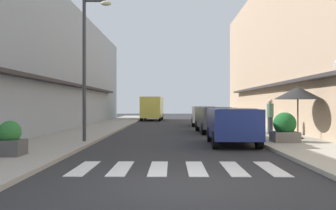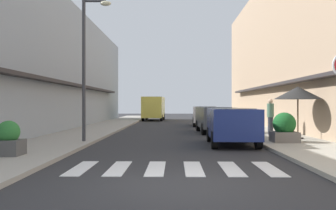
{
  "view_description": "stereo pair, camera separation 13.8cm",
  "coord_description": "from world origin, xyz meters",
  "px_view_note": "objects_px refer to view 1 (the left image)",
  "views": [
    {
      "loc": [
        -0.13,
        -7.39,
        1.63
      ],
      "look_at": [
        -0.33,
        10.76,
        1.59
      ],
      "focal_mm": 39.8,
      "sensor_mm": 36.0,
      "label": 1
    },
    {
      "loc": [
        0.01,
        -7.39,
        1.63
      ],
      "look_at": [
        -0.33,
        10.76,
        1.59
      ],
      "focal_mm": 39.8,
      "sensor_mm": 36.0,
      "label": 2
    }
  ],
  "objects_px": {
    "street_lamp": "(89,54)",
    "cafe_umbrella": "(298,93)",
    "parked_car_far": "(204,114)",
    "delivery_van": "(152,106)",
    "planter_midblock": "(285,128)",
    "pedestrian_walking_near": "(270,116)",
    "parked_car_near": "(233,122)",
    "parked_car_mid": "(214,117)",
    "planter_corner": "(10,140)"
  },
  "relations": [
    {
      "from": "parked_car_near",
      "to": "pedestrian_walking_near",
      "type": "bearing_deg",
      "value": 56.79
    },
    {
      "from": "parked_car_far",
      "to": "street_lamp",
      "type": "relative_size",
      "value": 0.75
    },
    {
      "from": "planter_midblock",
      "to": "delivery_van",
      "type": "bearing_deg",
      "value": 106.14
    },
    {
      "from": "delivery_van",
      "to": "planter_corner",
      "type": "height_order",
      "value": "delivery_van"
    },
    {
      "from": "pedestrian_walking_near",
      "to": "parked_car_near",
      "type": "bearing_deg",
      "value": 99.58
    },
    {
      "from": "delivery_van",
      "to": "planter_midblock",
      "type": "bearing_deg",
      "value": -73.86
    },
    {
      "from": "parked_car_near",
      "to": "parked_car_mid",
      "type": "relative_size",
      "value": 0.9
    },
    {
      "from": "planter_midblock",
      "to": "parked_car_far",
      "type": "bearing_deg",
      "value": 99.17
    },
    {
      "from": "pedestrian_walking_near",
      "to": "parked_car_far",
      "type": "bearing_deg",
      "value": -32.39
    },
    {
      "from": "parked_car_far",
      "to": "delivery_van",
      "type": "relative_size",
      "value": 0.81
    },
    {
      "from": "parked_car_near",
      "to": "parked_car_mid",
      "type": "bearing_deg",
      "value": 90.0
    },
    {
      "from": "parked_car_far",
      "to": "street_lamp",
      "type": "xyz_separation_m",
      "value": [
        -5.82,
        -12.98,
        2.75
      ]
    },
    {
      "from": "parked_car_mid",
      "to": "pedestrian_walking_near",
      "type": "height_order",
      "value": "pedestrian_walking_near"
    },
    {
      "from": "parked_car_far",
      "to": "street_lamp",
      "type": "height_order",
      "value": "street_lamp"
    },
    {
      "from": "parked_car_near",
      "to": "parked_car_far",
      "type": "relative_size",
      "value": 0.9
    },
    {
      "from": "delivery_van",
      "to": "planter_midblock",
      "type": "height_order",
      "value": "delivery_van"
    },
    {
      "from": "parked_car_near",
      "to": "delivery_van",
      "type": "xyz_separation_m",
      "value": [
        -4.4,
        22.7,
        0.49
      ]
    },
    {
      "from": "street_lamp",
      "to": "cafe_umbrella",
      "type": "distance_m",
      "value": 9.17
    },
    {
      "from": "parked_car_mid",
      "to": "planter_midblock",
      "type": "distance_m",
      "value": 6.64
    },
    {
      "from": "cafe_umbrella",
      "to": "parked_car_far",
      "type": "bearing_deg",
      "value": 104.97
    },
    {
      "from": "parked_car_near",
      "to": "parked_car_mid",
      "type": "xyz_separation_m",
      "value": [
        0.0,
        6.45,
        0.0
      ]
    },
    {
      "from": "parked_car_mid",
      "to": "street_lamp",
      "type": "bearing_deg",
      "value": -133.49
    },
    {
      "from": "parked_car_mid",
      "to": "parked_car_far",
      "type": "bearing_deg",
      "value": 90.0
    },
    {
      "from": "delivery_van",
      "to": "pedestrian_walking_near",
      "type": "height_order",
      "value": "delivery_van"
    },
    {
      "from": "parked_car_far",
      "to": "street_lamp",
      "type": "distance_m",
      "value": 14.48
    },
    {
      "from": "cafe_umbrella",
      "to": "planter_midblock",
      "type": "relative_size",
      "value": 1.93
    },
    {
      "from": "delivery_van",
      "to": "street_lamp",
      "type": "height_order",
      "value": "street_lamp"
    },
    {
      "from": "planter_corner",
      "to": "parked_car_near",
      "type": "bearing_deg",
      "value": 28.48
    },
    {
      "from": "delivery_van",
      "to": "street_lamp",
      "type": "distance_m",
      "value": 22.54
    },
    {
      "from": "parked_car_near",
      "to": "parked_car_far",
      "type": "distance_m",
      "value": 13.3
    },
    {
      "from": "street_lamp",
      "to": "planter_midblock",
      "type": "height_order",
      "value": "street_lamp"
    },
    {
      "from": "cafe_umbrella",
      "to": "planter_corner",
      "type": "distance_m",
      "value": 11.8
    },
    {
      "from": "delivery_van",
      "to": "pedestrian_walking_near",
      "type": "relative_size",
      "value": 3.06
    },
    {
      "from": "parked_car_near",
      "to": "cafe_umbrella",
      "type": "distance_m",
      "value": 3.71
    },
    {
      "from": "parked_car_near",
      "to": "cafe_umbrella",
      "type": "xyz_separation_m",
      "value": [
        3.13,
        1.59,
        1.19
      ]
    },
    {
      "from": "parked_car_near",
      "to": "cafe_umbrella",
      "type": "relative_size",
      "value": 1.74
    },
    {
      "from": "parked_car_near",
      "to": "parked_car_far",
      "type": "height_order",
      "value": "same"
    },
    {
      "from": "parked_car_far",
      "to": "cafe_umbrella",
      "type": "height_order",
      "value": "cafe_umbrella"
    },
    {
      "from": "pedestrian_walking_near",
      "to": "delivery_van",
      "type": "bearing_deg",
      "value": -27.11
    },
    {
      "from": "parked_car_mid",
      "to": "planter_corner",
      "type": "xyz_separation_m",
      "value": [
        -7.2,
        -10.36,
        -0.34
      ]
    },
    {
      "from": "parked_car_near",
      "to": "street_lamp",
      "type": "height_order",
      "value": "street_lamp"
    },
    {
      "from": "planter_corner",
      "to": "delivery_van",
      "type": "bearing_deg",
      "value": 84.01
    },
    {
      "from": "delivery_van",
      "to": "pedestrian_walking_near",
      "type": "bearing_deg",
      "value": -69.9
    },
    {
      "from": "parked_car_far",
      "to": "pedestrian_walking_near",
      "type": "bearing_deg",
      "value": -75.19
    },
    {
      "from": "parked_car_mid",
      "to": "street_lamp",
      "type": "distance_m",
      "value": 8.89
    },
    {
      "from": "parked_car_mid",
      "to": "parked_car_far",
      "type": "xyz_separation_m",
      "value": [
        0.0,
        6.84,
        -0.0
      ]
    },
    {
      "from": "parked_car_near",
      "to": "street_lamp",
      "type": "xyz_separation_m",
      "value": [
        -5.82,
        0.32,
        2.75
      ]
    },
    {
      "from": "parked_car_near",
      "to": "pedestrian_walking_near",
      "type": "distance_m",
      "value": 4.58
    },
    {
      "from": "planter_corner",
      "to": "planter_midblock",
      "type": "xyz_separation_m",
      "value": [
        9.32,
        4.07,
        0.08
      ]
    },
    {
      "from": "parked_car_near",
      "to": "planter_corner",
      "type": "height_order",
      "value": "parked_car_near"
    }
  ]
}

